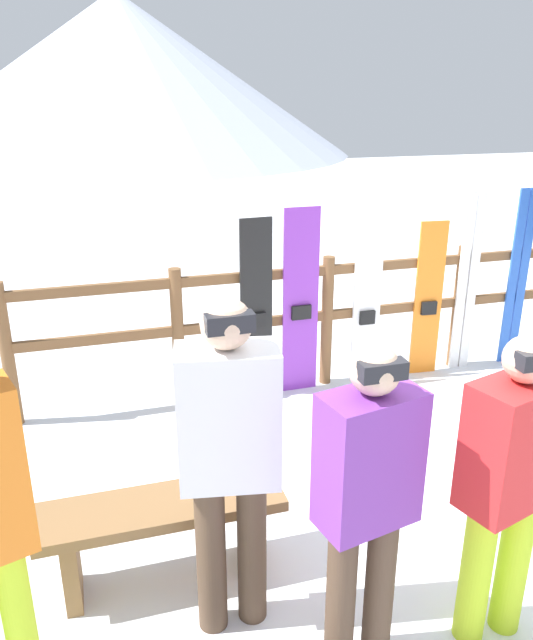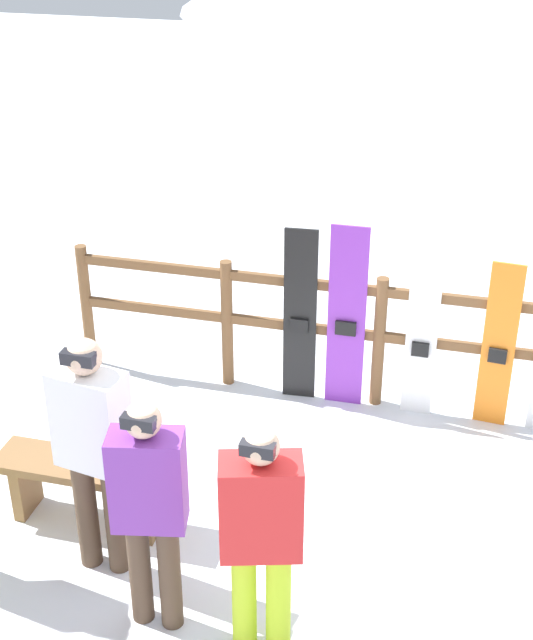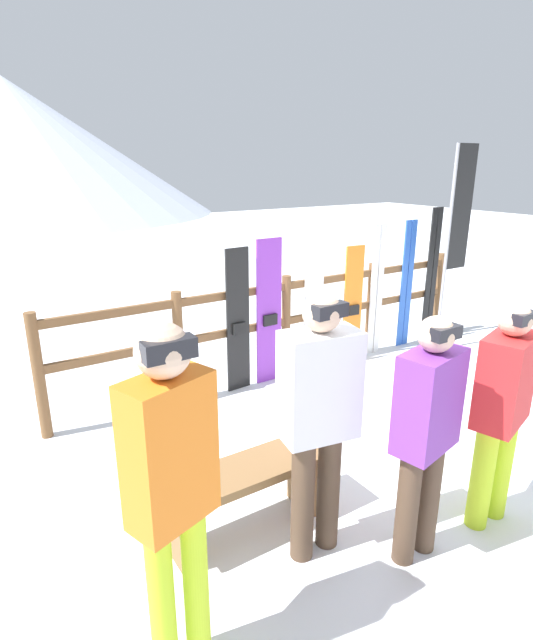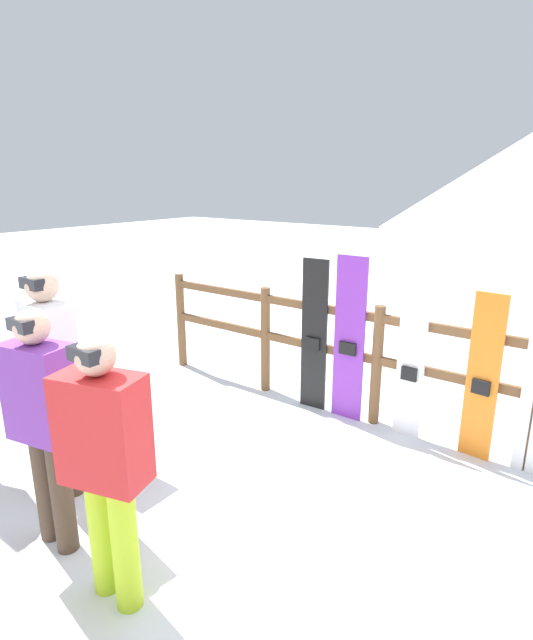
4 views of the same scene
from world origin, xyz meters
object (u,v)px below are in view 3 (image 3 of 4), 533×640
at_px(snowboard_orange, 353,304).
at_px(ski_pair_black, 432,275).
at_px(person_orange, 172,480).
at_px(ski_pair_white, 377,290).
at_px(person_white, 319,411).
at_px(ski_pair_blue, 407,285).
at_px(snowboard_purple, 269,313).
at_px(person_purple, 426,425).
at_px(snowboard_black_stripe, 238,321).
at_px(person_red, 502,403).
at_px(bench, 246,485).
at_px(snowboard_white, 313,315).
at_px(rental_flag, 456,225).

height_order(snowboard_orange, ski_pair_black, ski_pair_black).
distance_m(person_orange, ski_pair_white, 4.55).
distance_m(person_orange, snowboard_orange, 4.24).
xyz_separation_m(person_white, ski_pair_black, (3.75, 2.31, -0.08)).
xyz_separation_m(ski_pair_blue, ski_pair_black, (0.47, 0.00, 0.07)).
relative_size(ski_pair_blue, ski_pair_black, 0.92).
height_order(snowboard_purple, snowboard_orange, snowboard_purple).
xyz_separation_m(person_purple, ski_pair_blue, (2.78, 2.67, -0.07)).
distance_m(ski_pair_white, ski_pair_black, 1.01).
bearing_deg(person_white, snowboard_black_stripe, 71.58).
relative_size(snowboard_black_stripe, ski_pair_blue, 0.92).
bearing_deg(snowboard_black_stripe, ski_pair_blue, 0.08).
bearing_deg(person_purple, person_red, -4.10).
height_order(person_orange, ski_pair_blue, person_orange).
height_order(bench, ski_pair_white, ski_pair_white).
height_order(bench, ski_pair_blue, ski_pair_blue).
xyz_separation_m(person_purple, ski_pair_black, (3.25, 2.67, -0.00)).
distance_m(snowboard_black_stripe, snowboard_white, 1.00).
relative_size(person_orange, rental_flag, 0.68).
bearing_deg(snowboard_purple, person_red, -89.86).
height_order(ski_pair_black, rental_flag, rental_flag).
height_order(person_purple, ski_pair_black, ski_pair_black).
relative_size(person_purple, snowboard_black_stripe, 1.02).
bearing_deg(bench, snowboard_white, 43.47).
distance_m(snowboard_orange, ski_pair_white, 0.41).
bearing_deg(person_red, ski_pair_black, 46.38).
relative_size(person_red, snowboard_white, 1.14).
relative_size(bench, ski_pair_white, 0.76).
xyz_separation_m(person_white, snowboard_black_stripe, (0.77, 2.31, -0.21)).
distance_m(ski_pair_blue, ski_pair_black, 0.48).
relative_size(person_white, rental_flag, 0.66).
relative_size(person_purple, ski_pair_black, 0.87).
height_order(bench, rental_flag, rental_flag).
relative_size(person_white, person_orange, 0.96).
xyz_separation_m(snowboard_purple, snowboard_orange, (1.21, -0.00, -0.09)).
height_order(person_purple, snowboard_orange, person_purple).
bearing_deg(snowboard_orange, bench, -143.76).
bearing_deg(person_purple, bench, 136.59).
bearing_deg(person_purple, ski_pair_white, 49.96).
bearing_deg(ski_pair_blue, bench, -151.44).
distance_m(bench, ski_pair_white, 3.62).
bearing_deg(ski_pair_blue, ski_pair_black, 0.00).
relative_size(snowboard_white, ski_pair_blue, 0.82).
bearing_deg(snowboard_black_stripe, person_purple, -95.74).
height_order(person_white, person_purple, person_white).
bearing_deg(ski_pair_white, snowboard_orange, -179.48).
height_order(person_white, snowboard_purple, person_white).
bearing_deg(person_white, snowboard_orange, 44.35).
height_order(bench, person_orange, person_orange).
bearing_deg(snowboard_black_stripe, snowboard_white, -0.01).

